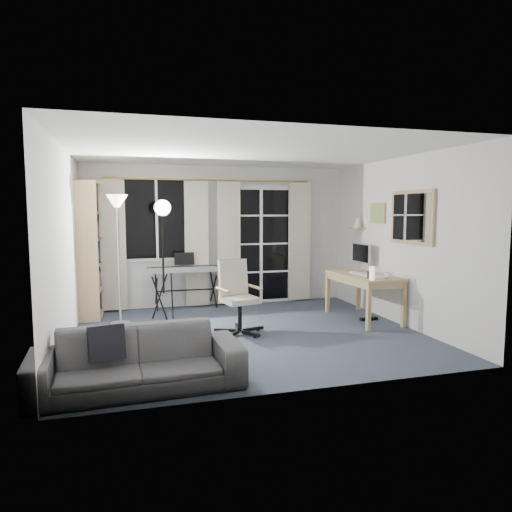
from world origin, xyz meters
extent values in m
cube|color=#35404D|center=(0.00, 0.00, -0.01)|extent=(4.50, 4.00, 0.02)
cube|color=white|center=(-1.05, 1.98, 1.50)|extent=(1.20, 0.06, 1.40)
cube|color=black|center=(-1.05, 1.95, 1.50)|extent=(1.10, 0.02, 1.30)
cube|color=white|center=(-1.05, 1.94, 1.50)|extent=(0.04, 0.03, 1.30)
cube|color=white|center=(0.75, 1.98, 1.02)|extent=(1.32, 0.06, 2.11)
cube|color=black|center=(0.45, 1.95, 1.02)|extent=(0.55, 0.02, 1.95)
cube|color=black|center=(1.05, 1.95, 1.02)|extent=(0.55, 0.02, 1.95)
cube|color=white|center=(0.75, 1.94, 1.02)|extent=(0.05, 0.04, 2.05)
cube|color=white|center=(0.75, 1.94, 0.55)|extent=(1.15, 0.03, 0.03)
cube|color=white|center=(0.75, 1.94, 1.05)|extent=(1.15, 0.03, 0.03)
cube|color=white|center=(0.75, 1.94, 1.55)|extent=(1.15, 0.03, 0.03)
cylinder|color=gold|center=(-0.15, 1.90, 2.15)|extent=(3.50, 0.03, 0.03)
cube|color=beige|center=(-1.75, 1.88, 1.08)|extent=(0.40, 0.07, 2.10)
cube|color=beige|center=(-0.40, 1.88, 1.08)|extent=(0.40, 0.07, 2.10)
cube|color=beige|center=(0.15, 1.88, 1.08)|extent=(0.40, 0.07, 2.10)
cube|color=beige|center=(1.45, 1.88, 1.08)|extent=(0.40, 0.07, 2.10)
cube|color=tan|center=(-2.11, 1.24, 1.04)|extent=(0.33, 0.05, 2.08)
cube|color=tan|center=(-2.07, 2.18, 1.04)|extent=(0.33, 0.05, 2.08)
cube|color=tan|center=(-2.24, 1.72, 1.04)|extent=(0.07, 0.94, 2.08)
cube|color=tan|center=(-2.09, 1.71, 0.03)|extent=(0.37, 0.95, 0.03)
cube|color=tan|center=(-2.09, 1.71, 0.42)|extent=(0.37, 0.95, 0.03)
cube|color=tan|center=(-2.09, 1.71, 0.81)|extent=(0.37, 0.95, 0.03)
cube|color=tan|center=(-2.09, 1.71, 1.21)|extent=(0.37, 0.95, 0.03)
cube|color=tan|center=(-2.09, 1.71, 1.60)|extent=(0.37, 0.95, 0.03)
cube|color=tan|center=(-2.09, 1.71, 2.05)|extent=(0.37, 0.95, 0.03)
cube|color=silver|center=(-2.09, 1.33, 0.56)|extent=(0.24, 0.07, 0.27)
cube|color=#AB7747|center=(-2.08, 1.43, 0.53)|extent=(0.23, 0.05, 0.21)
cube|color=#2C2C2C|center=(-2.08, 1.51, 0.55)|extent=(0.23, 0.05, 0.24)
cube|color=#AB7747|center=(-2.07, 1.59, 0.58)|extent=(0.23, 0.05, 0.31)
cube|color=silver|center=(-2.07, 1.67, 0.55)|extent=(0.23, 0.06, 0.24)
cube|color=#C2373A|center=(-2.07, 1.77, 0.55)|extent=(0.23, 0.05, 0.25)
cube|color=#3556A1|center=(-2.06, 1.85, 0.56)|extent=(0.23, 0.06, 0.25)
cube|color=#AB7747|center=(-2.06, 1.94, 0.55)|extent=(0.23, 0.04, 0.24)
cube|color=#C2373A|center=(-2.06, 2.01, 0.55)|extent=(0.23, 0.07, 0.25)
cube|color=#2C2C2C|center=(-2.05, 2.11, 0.57)|extent=(0.23, 0.04, 0.27)
cube|color=#3556A1|center=(-2.09, 1.33, 0.97)|extent=(0.23, 0.04, 0.28)
cube|color=#2C2C2C|center=(-2.08, 1.40, 0.96)|extent=(0.24, 0.07, 0.28)
cube|color=#2C2C2C|center=(-2.08, 1.50, 0.94)|extent=(0.23, 0.05, 0.24)
cube|color=#3556A1|center=(-2.07, 1.58, 0.94)|extent=(0.23, 0.04, 0.22)
cube|color=#3556A1|center=(-2.07, 1.66, 0.95)|extent=(0.23, 0.05, 0.24)
cube|color=#2C2C2C|center=(-2.07, 1.73, 0.97)|extent=(0.23, 0.04, 0.28)
cube|color=#2C2C2C|center=(-2.06, 1.81, 0.94)|extent=(0.23, 0.06, 0.23)
cube|color=gold|center=(-2.06, 1.90, 0.94)|extent=(0.23, 0.05, 0.24)
cube|color=#AB7747|center=(-2.06, 1.98, 0.95)|extent=(0.23, 0.04, 0.25)
cube|color=#2C2C2C|center=(-2.05, 2.05, 0.94)|extent=(0.23, 0.04, 0.24)
cube|color=#C2373A|center=(-2.09, 1.33, 1.37)|extent=(0.23, 0.05, 0.29)
cube|color=#2C2C2C|center=(-2.08, 1.40, 1.33)|extent=(0.23, 0.04, 0.22)
cube|color=silver|center=(-2.08, 1.48, 1.37)|extent=(0.23, 0.04, 0.31)
cube|color=silver|center=(-2.08, 1.55, 1.36)|extent=(0.23, 0.05, 0.28)
cube|color=#AB7747|center=(-2.07, 1.63, 1.33)|extent=(0.23, 0.04, 0.23)
cube|color=#3556A1|center=(-2.07, 1.70, 1.34)|extent=(0.23, 0.05, 0.24)
cylinder|color=#B2B2B7|center=(-1.66, 0.98, 0.01)|extent=(0.30, 0.30, 0.03)
cylinder|color=#B2B2B7|center=(-1.66, 0.98, 0.89)|extent=(0.03, 0.03, 1.73)
cone|color=#FFE5B2|center=(-1.66, 0.98, 1.78)|extent=(0.32, 0.32, 0.18)
cylinder|color=black|center=(-1.10, 1.71, 0.33)|extent=(0.03, 0.59, 0.53)
cylinder|color=black|center=(-1.10, 1.71, 0.33)|extent=(0.03, 0.59, 0.53)
cylinder|color=black|center=(-0.16, 1.69, 0.33)|extent=(0.03, 0.59, 0.53)
cylinder|color=black|center=(-0.16, 1.69, 0.33)|extent=(0.03, 0.59, 0.53)
cylinder|color=black|center=(-0.63, 1.70, 0.33)|extent=(0.94, 0.03, 0.02)
cube|color=silver|center=(-0.63, 1.70, 0.68)|extent=(1.22, 0.32, 0.08)
cube|color=white|center=(-0.63, 1.62, 0.72)|extent=(1.13, 0.15, 0.01)
cube|color=black|center=(-0.63, 1.66, 0.73)|extent=(1.09, 0.09, 0.01)
cube|color=black|center=(-0.63, 1.79, 0.84)|extent=(0.33, 0.07, 0.20)
cylinder|color=black|center=(-0.91, 1.05, 0.33)|extent=(0.03, 0.29, 0.74)
cylinder|color=black|center=(-1.09, 1.16, 0.33)|extent=(0.25, 0.16, 0.74)
cylinder|color=black|center=(-1.09, 0.95, 0.33)|extent=(0.25, 0.15, 0.74)
cylinder|color=black|center=(-1.03, 1.05, 1.05)|extent=(0.03, 0.03, 1.27)
cylinder|color=silver|center=(-1.03, 1.00, 1.68)|extent=(0.25, 0.14, 0.24)
cylinder|color=white|center=(-1.03, 0.92, 1.68)|extent=(0.21, 0.03, 0.21)
cube|color=black|center=(0.08, 0.06, 0.04)|extent=(0.30, 0.11, 0.04)
cylinder|color=black|center=(0.16, 0.08, 0.02)|extent=(0.06, 0.06, 0.05)
cube|color=black|center=(-0.09, 0.22, 0.04)|extent=(0.07, 0.30, 0.04)
cylinder|color=black|center=(-0.09, 0.29, 0.02)|extent=(0.06, 0.06, 0.05)
cube|color=black|center=(-0.30, 0.10, 0.04)|extent=(0.29, 0.16, 0.04)
cylinder|color=black|center=(-0.37, 0.13, 0.02)|extent=(0.06, 0.06, 0.05)
cube|color=black|center=(-0.25, -0.13, 0.04)|extent=(0.23, 0.25, 0.04)
cylinder|color=black|center=(-0.30, -0.19, 0.02)|extent=(0.06, 0.06, 0.05)
cube|color=black|center=(-0.01, -0.16, 0.04)|extent=(0.19, 0.28, 0.04)
cylinder|color=black|center=(0.03, -0.22, 0.02)|extent=(0.06, 0.06, 0.05)
cylinder|color=black|center=(-0.11, 0.02, 0.26)|extent=(0.07, 0.07, 0.37)
cube|color=beige|center=(-0.11, 0.02, 0.46)|extent=(0.51, 0.51, 0.07)
cube|color=beige|center=(-0.16, 0.22, 0.74)|extent=(0.42, 0.20, 0.49)
cube|color=black|center=(-0.17, 0.25, 0.76)|extent=(0.40, 0.17, 0.45)
cylinder|color=tan|center=(-0.35, -0.02, 0.61)|extent=(0.12, 0.37, 0.04)
cylinder|color=tan|center=(0.12, 0.09, 0.61)|extent=(0.12, 0.37, 0.04)
cube|color=#A58955|center=(1.88, 0.31, 0.67)|extent=(0.69, 1.31, 0.04)
cube|color=#A58955|center=(1.88, 0.31, 0.60)|extent=(0.66, 1.27, 0.09)
cube|color=#A58955|center=(1.62, -0.30, 0.33)|extent=(0.06, 0.06, 0.65)
cube|color=#A58955|center=(2.19, -0.28, 0.33)|extent=(0.06, 0.06, 0.65)
cube|color=#A58955|center=(1.57, 0.91, 0.33)|extent=(0.06, 0.06, 0.65)
cube|color=#A58955|center=(2.14, 0.93, 0.33)|extent=(0.06, 0.06, 0.65)
cube|color=silver|center=(2.08, 0.76, 0.69)|extent=(0.17, 0.12, 0.01)
cube|color=silver|center=(2.08, 0.76, 0.82)|extent=(0.04, 0.03, 0.20)
cube|color=silver|center=(2.08, 0.76, 0.96)|extent=(0.05, 0.50, 0.31)
cube|color=black|center=(2.06, 0.76, 0.96)|extent=(0.03, 0.46, 0.27)
cube|color=white|center=(1.83, 0.35, 0.70)|extent=(0.14, 0.39, 0.02)
cube|color=white|center=(1.79, 0.07, 0.70)|extent=(0.06, 0.09, 0.02)
cube|color=white|center=(1.93, 0.17, 0.69)|extent=(0.25, 0.31, 0.01)
cube|color=white|center=(1.91, -0.01, 0.69)|extent=(0.20, 0.15, 0.00)
cube|color=black|center=(1.73, -0.11, 0.74)|extent=(0.05, 0.04, 0.11)
cylinder|color=white|center=(1.71, -0.21, 0.78)|extent=(0.08, 0.08, 0.18)
cube|color=black|center=(1.93, 0.22, 0.02)|extent=(0.28, 0.08, 0.05)
imported|color=silver|center=(1.98, -0.19, 0.74)|extent=(0.12, 0.09, 0.11)
cube|color=tan|center=(2.23, -0.35, 1.55)|extent=(0.04, 0.94, 0.74)
cube|color=white|center=(2.21, -0.35, 1.55)|extent=(0.01, 0.84, 0.64)
cube|color=tan|center=(2.23, 0.55, 1.60)|extent=(0.03, 0.42, 0.32)
cube|color=#4D9B53|center=(2.21, 0.55, 1.60)|extent=(0.00, 0.36, 0.26)
cube|color=tan|center=(2.16, 1.05, 1.35)|extent=(0.16, 0.30, 0.02)
cone|color=beige|center=(2.16, 1.05, 1.44)|extent=(0.12, 0.12, 0.15)
imported|color=#2F2E31|center=(-1.47, -1.55, 0.37)|extent=(1.92, 0.64, 0.74)
cube|color=black|center=(-1.74, -1.47, 0.44)|extent=(0.35, 0.24, 0.34)
camera|label=1|loc=(-1.54, -5.77, 1.66)|focal=32.00mm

